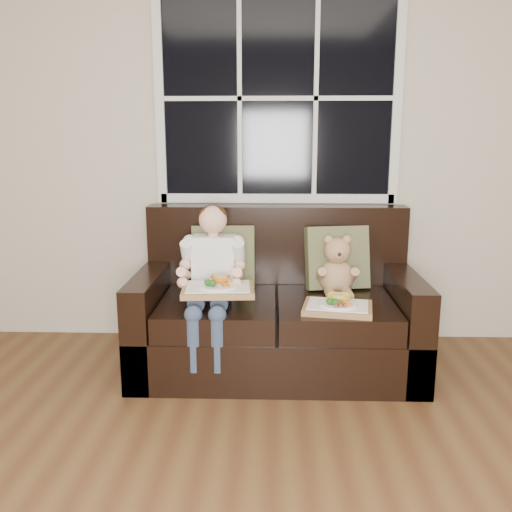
{
  "coord_description": "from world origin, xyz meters",
  "views": [
    {
      "loc": [
        0.08,
        -1.22,
        1.4
      ],
      "look_at": [
        -0.02,
        1.85,
        0.73
      ],
      "focal_mm": 38.0,
      "sensor_mm": 36.0,
      "label": 1
    }
  ],
  "objects_px": {
    "tray_left": "(218,288)",
    "loveseat": "(276,315)",
    "child": "(212,268)",
    "tray_right": "(338,306)",
    "teddy_bear": "(337,269)"
  },
  "relations": [
    {
      "from": "tray_left",
      "to": "loveseat",
      "type": "bearing_deg",
      "value": 38.91
    },
    {
      "from": "child",
      "to": "tray_left",
      "type": "distance_m",
      "value": 0.21
    },
    {
      "from": "tray_left",
      "to": "tray_right",
      "type": "xyz_separation_m",
      "value": [
        0.67,
        -0.01,
        -0.1
      ]
    },
    {
      "from": "child",
      "to": "teddy_bear",
      "type": "relative_size",
      "value": 2.22
    },
    {
      "from": "loveseat",
      "to": "child",
      "type": "distance_m",
      "value": 0.52
    },
    {
      "from": "child",
      "to": "tray_left",
      "type": "xyz_separation_m",
      "value": [
        0.05,
        -0.19,
        -0.07
      ]
    },
    {
      "from": "loveseat",
      "to": "tray_right",
      "type": "height_order",
      "value": "loveseat"
    },
    {
      "from": "child",
      "to": "tray_left",
      "type": "bearing_deg",
      "value": -74.02
    },
    {
      "from": "child",
      "to": "tray_left",
      "type": "height_order",
      "value": "child"
    },
    {
      "from": "teddy_bear",
      "to": "tray_right",
      "type": "relative_size",
      "value": 0.91
    },
    {
      "from": "child",
      "to": "teddy_bear",
      "type": "xyz_separation_m",
      "value": [
        0.76,
        0.15,
        -0.04
      ]
    },
    {
      "from": "tray_right",
      "to": "teddy_bear",
      "type": "bearing_deg",
      "value": 94.63
    },
    {
      "from": "teddy_bear",
      "to": "tray_right",
      "type": "xyz_separation_m",
      "value": [
        -0.03,
        -0.35,
        -0.12
      ]
    },
    {
      "from": "teddy_bear",
      "to": "tray_right",
      "type": "height_order",
      "value": "teddy_bear"
    },
    {
      "from": "teddy_bear",
      "to": "tray_left",
      "type": "height_order",
      "value": "teddy_bear"
    }
  ]
}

